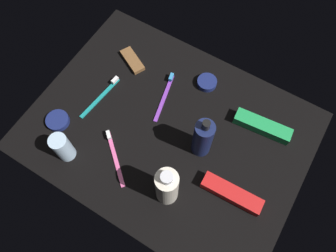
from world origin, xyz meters
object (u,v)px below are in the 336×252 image
deodorant_stick (63,147)px  toothbrush_teal (102,95)px  bodywash_bottle (167,187)px  cream_tin_left (58,121)px  toothpaste_box_red (232,194)px  toothbrush_purple (165,94)px  toothbrush_pink (114,155)px  cream_tin_right (207,83)px  lotion_bottle (203,139)px  snack_bar_brown (132,60)px  toothpaste_box_green (262,126)px

deodorant_stick → toothbrush_teal: bearing=97.5°
bodywash_bottle → cream_tin_left: 41.60cm
bodywash_bottle → toothpaste_box_red: 19.32cm
toothbrush_purple → toothbrush_pink: bearing=-94.8°
toothbrush_teal → deodorant_stick: bearing=-82.5°
cream_tin_right → deodorant_stick: bearing=-119.1°
lotion_bottle → toothbrush_teal: lotion_bottle is taller
deodorant_stick → toothpaste_box_red: 49.68cm
bodywash_bottle → deodorant_stick: size_ratio=1.68×
snack_bar_brown → lotion_bottle: bearing=2.9°
toothbrush_teal → cream_tin_left: toothbrush_teal is taller
bodywash_bottle → snack_bar_brown: size_ratio=1.73×
cream_tin_left → cream_tin_right: (33.13, 36.30, 0.08)cm
toothbrush_purple → snack_bar_brown: bearing=161.5°
toothbrush_purple → cream_tin_left: bearing=-132.8°
bodywash_bottle → toothbrush_pink: (-19.44, 1.71, -7.64)cm
toothbrush_pink → toothpaste_box_green: toothpaste_box_green is taller
toothbrush_purple → toothpaste_box_green: (31.66, 5.43, 0.99)cm
deodorant_stick → toothpaste_box_green: size_ratio=0.61×
bodywash_bottle → toothbrush_teal: (-34.65, 16.55, -7.64)cm
cream_tin_right → lotion_bottle: bearing=-66.5°
bodywash_bottle → toothbrush_teal: bearing=154.5°
toothbrush_teal → toothbrush_pink: 21.24cm
toothbrush_pink → cream_tin_right: size_ratio=2.24×
deodorant_stick → toothpaste_box_green: (46.15, 37.82, -3.76)cm
toothbrush_teal → toothbrush_pink: same height
toothbrush_pink → snack_bar_brown: bearing=114.8°
toothbrush_teal → toothbrush_purple: bearing=31.7°
toothpaste_box_red → toothbrush_pink: bearing=-170.3°
snack_bar_brown → cream_tin_right: (25.99, 5.25, 0.24)cm
bodywash_bottle → lotion_bottle: bearing=85.4°
toothbrush_teal → toothpaste_box_green: toothpaste_box_green is taller
bodywash_bottle → toothbrush_pink: size_ratio=1.25×
deodorant_stick → snack_bar_brown: bearing=93.0°
toothpaste_box_green → lotion_bottle: bearing=-135.0°
bodywash_bottle → cream_tin_left: size_ratio=2.53×
toothbrush_purple → toothbrush_pink: same height
cream_tin_left → cream_tin_right: bearing=47.6°
toothpaste_box_red → toothpaste_box_green: size_ratio=1.00×
lotion_bottle → cream_tin_left: lotion_bottle is taller
cream_tin_left → toothpaste_box_red: bearing=7.5°
cream_tin_left → toothbrush_pink: bearing=-0.0°
toothbrush_purple → toothbrush_teal: 20.40cm
bodywash_bottle → toothbrush_pink: bodywash_bottle is taller
toothbrush_pink → toothpaste_box_green: bearing=42.5°
snack_bar_brown → toothpaste_box_green: bearing=26.9°
toothbrush_teal → bodywash_bottle: bearing=-25.5°
toothpaste_box_red → snack_bar_brown: bearing=152.1°
bodywash_bottle → toothpaste_box_green: bodywash_bottle is taller
toothpaste_box_red → toothpaste_box_green: same height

